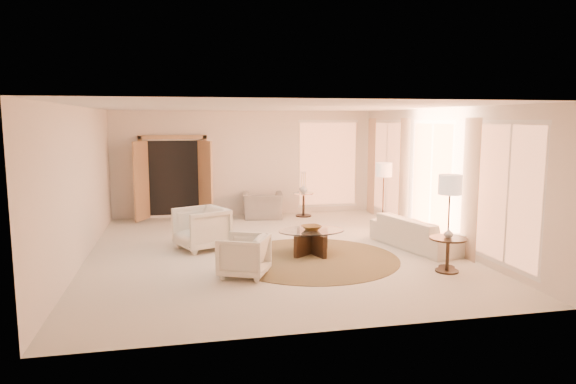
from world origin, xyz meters
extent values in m
cube|color=beige|center=(0.00, 0.00, -0.01)|extent=(7.00, 8.00, 0.02)
cube|color=white|center=(0.00, 0.00, 2.80)|extent=(7.00, 8.00, 0.02)
cube|color=silver|center=(0.00, 4.00, 1.40)|extent=(7.00, 0.04, 2.80)
cube|color=silver|center=(0.00, -4.00, 1.40)|extent=(7.00, 0.04, 2.80)
cube|color=silver|center=(-3.50, 0.00, 1.40)|extent=(0.04, 8.00, 2.80)
cube|color=silver|center=(3.50, 0.00, 1.40)|extent=(0.04, 8.00, 2.80)
cube|color=tan|center=(-1.90, 3.89, 1.08)|extent=(1.80, 0.12, 2.16)
cube|color=tan|center=(-2.70, 3.62, 1.03)|extent=(0.35, 0.66, 2.00)
cube|color=tan|center=(-1.10, 3.62, 1.03)|extent=(0.35, 0.66, 2.00)
cylinder|color=#3B2E19|center=(0.61, -0.77, 0.01)|extent=(4.19, 4.19, 0.01)
imported|color=silver|center=(2.90, -0.37, 0.31)|extent=(1.32, 2.26, 0.62)
imported|color=silver|center=(-1.36, 0.41, 0.46)|extent=(1.13, 1.16, 0.92)
imported|color=silver|center=(-0.76, -1.56, 0.38)|extent=(0.93, 0.96, 0.76)
imported|color=gray|center=(0.36, 3.38, 0.45)|extent=(1.10, 0.80, 0.89)
cube|color=black|center=(0.68, -0.42, 0.21)|extent=(0.37, 0.94, 0.42)
cube|color=black|center=(0.68, -0.42, 0.21)|extent=(0.81, 0.65, 0.42)
cylinder|color=white|center=(0.68, -0.42, 0.46)|extent=(1.60, 1.60, 0.02)
cylinder|color=black|center=(2.64, -2.04, 0.01)|extent=(0.39, 0.39, 0.03)
cylinder|color=black|center=(2.64, -2.04, 0.29)|extent=(0.06, 0.06, 0.56)
cylinder|color=black|center=(2.64, -2.04, 0.58)|extent=(0.63, 0.63, 0.03)
cylinder|color=#2E221B|center=(1.47, 3.40, 0.02)|extent=(0.42, 0.42, 0.03)
cylinder|color=#2E221B|center=(1.47, 3.40, 0.31)|extent=(0.06, 0.06, 0.60)
cylinder|color=white|center=(1.47, 3.40, 0.62)|extent=(0.55, 0.55, 0.03)
cylinder|color=#2E221B|center=(2.90, 1.42, 0.01)|extent=(0.27, 0.27, 0.03)
cylinder|color=#2E221B|center=(2.90, 1.42, 0.67)|extent=(0.03, 0.03, 1.33)
cylinder|color=beige|center=(2.90, 1.42, 1.41)|extent=(0.38, 0.38, 0.32)
cylinder|color=#2E221B|center=(2.75, -1.84, 0.01)|extent=(0.28, 0.28, 0.03)
cylinder|color=#2E221B|center=(2.75, -1.84, 0.69)|extent=(0.03, 0.03, 1.39)
cylinder|color=beige|center=(2.75, -1.84, 1.47)|extent=(0.40, 0.40, 0.34)
imported|color=brown|center=(0.68, -0.42, 0.51)|extent=(0.43, 0.43, 0.09)
imported|color=white|center=(2.64, -2.04, 0.67)|extent=(0.16, 0.16, 0.16)
imported|color=white|center=(1.47, 3.40, 0.75)|extent=(0.29, 0.29, 0.24)
camera|label=1|loc=(-1.77, -9.72, 2.55)|focal=32.00mm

